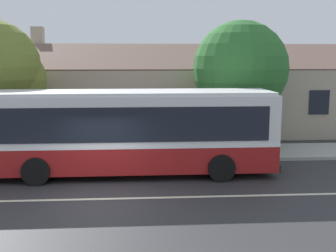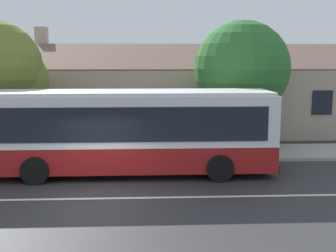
# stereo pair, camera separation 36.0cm
# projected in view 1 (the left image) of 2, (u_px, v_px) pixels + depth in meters

# --- Properties ---
(ground_plane) EXTENTS (300.00, 300.00, 0.00)m
(ground_plane) POSITION_uv_depth(u_px,v_px,m) (99.00, 199.00, 13.40)
(ground_plane) COLOR #2D2D30
(sidewalk_far) EXTENTS (60.00, 3.00, 0.15)m
(sidewalk_far) POSITION_uv_depth(u_px,v_px,m) (111.00, 154.00, 19.29)
(sidewalk_far) COLOR #9E9E99
(sidewalk_far) RESTS_ON ground
(lane_divider_stripe) EXTENTS (60.00, 0.16, 0.01)m
(lane_divider_stripe) POSITION_uv_depth(u_px,v_px,m) (99.00, 199.00, 13.40)
(lane_divider_stripe) COLOR beige
(lane_divider_stripe) RESTS_ON ground
(community_building) EXTENTS (25.96, 8.17, 6.31)m
(community_building) POSITION_uv_depth(u_px,v_px,m) (152.00, 98.00, 26.06)
(community_building) COLOR tan
(community_building) RESTS_ON ground
(transit_bus) EXTENTS (11.38, 2.80, 3.21)m
(transit_bus) POSITION_uv_depth(u_px,v_px,m) (126.00, 130.00, 16.03)
(transit_bus) COLOR maroon
(transit_bus) RESTS_ON ground
(bench_down_street) EXTENTS (1.67, 0.51, 0.94)m
(bench_down_street) POSITION_uv_depth(u_px,v_px,m) (75.00, 147.00, 18.48)
(bench_down_street) COLOR brown
(bench_down_street) RESTS_ON sidewalk_far
(street_tree_primary) EXTENTS (4.55, 4.55, 6.21)m
(street_tree_primary) POSITION_uv_depth(u_px,v_px,m) (240.00, 72.00, 20.05)
(street_tree_primary) COLOR #4C3828
(street_tree_primary) RESTS_ON ground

